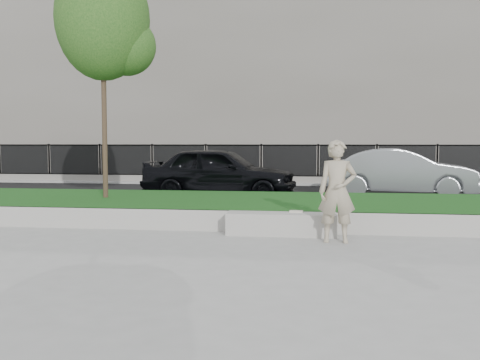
# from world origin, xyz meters

# --- Properties ---
(ground) EXTENTS (90.00, 90.00, 0.00)m
(ground) POSITION_xyz_m (0.00, 0.00, 0.00)
(ground) COLOR gray
(ground) RESTS_ON ground
(grass_bank) EXTENTS (34.00, 4.00, 0.40)m
(grass_bank) POSITION_xyz_m (0.00, 3.00, 0.20)
(grass_bank) COLOR black
(grass_bank) RESTS_ON ground
(grass_kerb) EXTENTS (34.00, 0.08, 0.40)m
(grass_kerb) POSITION_xyz_m (0.00, 1.04, 0.20)
(grass_kerb) COLOR #9C9A92
(grass_kerb) RESTS_ON ground
(street) EXTENTS (34.00, 7.00, 0.04)m
(street) POSITION_xyz_m (0.00, 8.50, 0.02)
(street) COLOR black
(street) RESTS_ON ground
(far_pavement) EXTENTS (34.00, 3.00, 0.12)m
(far_pavement) POSITION_xyz_m (0.00, 13.00, 0.06)
(far_pavement) COLOR gray
(far_pavement) RESTS_ON ground
(iron_fence) EXTENTS (32.00, 0.30, 1.50)m
(iron_fence) POSITION_xyz_m (0.00, 12.00, 0.54)
(iron_fence) COLOR slate
(iron_fence) RESTS_ON far_pavement
(building_facade) EXTENTS (34.00, 10.00, 10.00)m
(building_facade) POSITION_xyz_m (0.00, 20.00, 5.00)
(building_facade) COLOR #6A655D
(building_facade) RESTS_ON ground
(stone_bench) EXTENTS (1.96, 0.49, 0.40)m
(stone_bench) POSITION_xyz_m (0.89, 0.80, 0.20)
(stone_bench) COLOR #9C9A92
(stone_bench) RESTS_ON ground
(man) EXTENTS (0.63, 0.42, 1.71)m
(man) POSITION_xyz_m (1.85, 0.25, 0.85)
(man) COLOR tan
(man) RESTS_ON ground
(book) EXTENTS (0.25, 0.18, 0.03)m
(book) POSITION_xyz_m (1.15, 0.94, 0.42)
(book) COLOR beige
(book) RESTS_ON stone_bench
(young_tree) EXTENTS (2.22, 2.12, 5.43)m
(young_tree) POSITION_xyz_m (-3.24, 3.05, 4.35)
(young_tree) COLOR #38281C
(young_tree) RESTS_ON grass_bank
(car_dark) EXTENTS (4.59, 2.17, 1.52)m
(car_dark) POSITION_xyz_m (-1.26, 6.53, 0.80)
(car_dark) COLOR black
(car_dark) RESTS_ON street
(car_silver) EXTENTS (4.52, 1.96, 1.45)m
(car_silver) POSITION_xyz_m (4.07, 7.91, 0.76)
(car_silver) COLOR gray
(car_silver) RESTS_ON street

